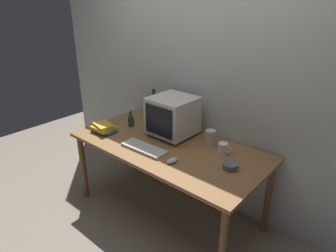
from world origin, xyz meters
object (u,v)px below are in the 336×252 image
at_px(bottle_tall, 154,111).
at_px(mug, 223,148).
at_px(crt_monitor, 173,116).
at_px(keyboard, 144,148).
at_px(cd_spindle, 230,166).
at_px(computer_mouse, 172,160).
at_px(book_stack, 104,128).
at_px(bottle_short, 131,121).
at_px(metal_canister, 210,138).

height_order(bottle_tall, mug, bottle_tall).
xyz_separation_m(crt_monitor, keyboard, (0.00, -0.38, -0.18)).
distance_m(bottle_tall, cd_spindle, 1.08).
distance_m(crt_monitor, computer_mouse, 0.54).
distance_m(computer_mouse, mug, 0.45).
bearing_deg(keyboard, book_stack, 178.06).
relative_size(bottle_tall, cd_spindle, 3.10).
bearing_deg(cd_spindle, bottle_tall, 165.75).
xyz_separation_m(computer_mouse, book_stack, (-0.87, 0.01, 0.02)).
bearing_deg(mug, book_stack, -160.67).
bearing_deg(crt_monitor, bottle_short, -166.26).
height_order(keyboard, book_stack, book_stack).
height_order(bottle_short, mug, bottle_short).
bearing_deg(book_stack, bottle_short, 71.07).
height_order(keyboard, bottle_tall, bottle_tall).
height_order(keyboard, cd_spindle, cd_spindle).
bearing_deg(keyboard, mug, 33.69).
xyz_separation_m(keyboard, bottle_tall, (-0.33, 0.48, 0.13)).
relative_size(book_stack, mug, 2.10).
bearing_deg(book_stack, computer_mouse, -0.74).
height_order(cd_spindle, metal_canister, metal_canister).
bearing_deg(metal_canister, mug, -13.07).
xyz_separation_m(crt_monitor, book_stack, (-0.55, -0.38, -0.15)).
bearing_deg(crt_monitor, book_stack, -145.03).
relative_size(keyboard, bottle_short, 2.56).
xyz_separation_m(bottle_tall, mug, (0.87, -0.09, -0.09)).
bearing_deg(metal_canister, book_stack, -155.98).
xyz_separation_m(keyboard, computer_mouse, (0.32, -0.01, 0.01)).
height_order(crt_monitor, metal_canister, crt_monitor).
xyz_separation_m(bottle_short, metal_canister, (0.85, 0.15, 0.01)).
relative_size(bottle_tall, bottle_short, 2.26).
distance_m(keyboard, computer_mouse, 0.32).
height_order(computer_mouse, bottle_short, bottle_short).
height_order(crt_monitor, cd_spindle, crt_monitor).
bearing_deg(crt_monitor, metal_canister, 5.38).
bearing_deg(computer_mouse, mug, 66.10).
bearing_deg(keyboard, computer_mouse, -3.33).
bearing_deg(bottle_tall, metal_canister, -4.27).
bearing_deg(cd_spindle, book_stack, -170.64).
relative_size(crt_monitor, book_stack, 1.55).
bearing_deg(metal_canister, computer_mouse, -99.04).
relative_size(computer_mouse, mug, 0.83).
relative_size(computer_mouse, bottle_short, 0.61).
bearing_deg(keyboard, cd_spindle, 14.73).
distance_m(computer_mouse, book_stack, 0.87).
xyz_separation_m(computer_mouse, mug, (0.22, 0.40, 0.03)).
distance_m(bottle_tall, bottle_short, 0.25).
xyz_separation_m(computer_mouse, bottle_tall, (-0.65, 0.48, 0.12)).
xyz_separation_m(book_stack, metal_canister, (0.94, 0.42, 0.03)).
height_order(crt_monitor, mug, crt_monitor).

